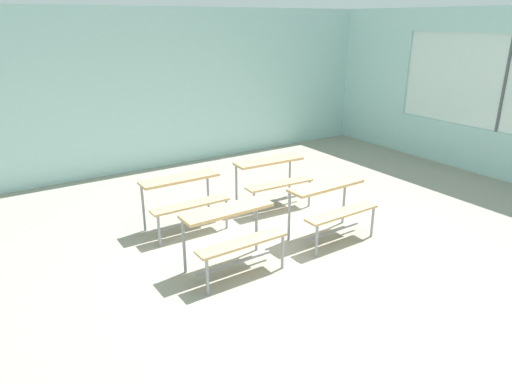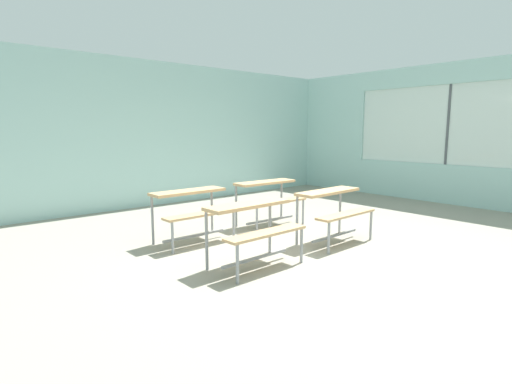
% 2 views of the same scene
% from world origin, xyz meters
% --- Properties ---
extents(ground, '(10.00, 9.00, 0.05)m').
position_xyz_m(ground, '(0.00, 0.00, -0.03)').
color(ground, gray).
extents(wall_back, '(10.00, 0.12, 3.00)m').
position_xyz_m(wall_back, '(0.00, 4.50, 1.50)').
color(wall_back, '#A8D1CC').
rests_on(wall_back, ground).
extents(desk_bench_r0c0, '(1.11, 0.61, 0.74)m').
position_xyz_m(desk_bench_r0c0, '(-0.83, 0.14, 0.56)').
color(desk_bench_r0c0, tan).
rests_on(desk_bench_r0c0, ground).
extents(desk_bench_r0c1, '(1.11, 0.62, 0.74)m').
position_xyz_m(desk_bench_r0c1, '(0.69, 0.15, 0.56)').
color(desk_bench_r0c1, tan).
rests_on(desk_bench_r0c1, ground).
extents(desk_bench_r1c0, '(1.10, 0.59, 0.74)m').
position_xyz_m(desk_bench_r1c0, '(-0.82, 1.48, 0.56)').
color(desk_bench_r1c0, tan).
rests_on(desk_bench_r1c0, ground).
extents(desk_bench_r1c1, '(1.13, 0.64, 0.74)m').
position_xyz_m(desk_bench_r1c1, '(0.69, 1.49, 0.56)').
color(desk_bench_r1c1, tan).
rests_on(desk_bench_r1c1, ground).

